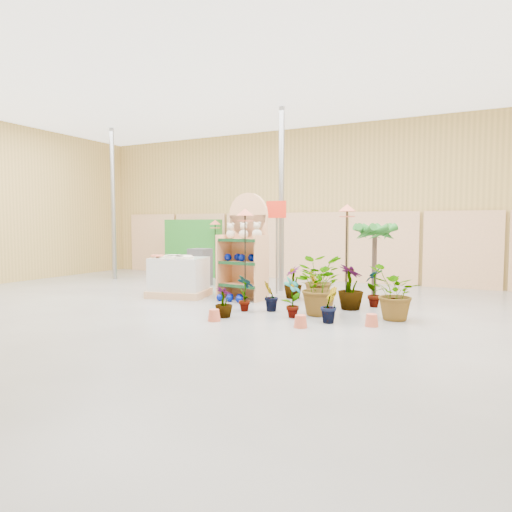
{
  "coord_description": "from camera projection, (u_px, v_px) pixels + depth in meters",
  "views": [
    {
      "loc": [
        4.49,
        -6.87,
        1.65
      ],
      "look_at": [
        0.3,
        1.5,
        1.0
      ],
      "focal_mm": 32.0,
      "sensor_mm": 36.0,
      "label": 1
    }
  ],
  "objects": [
    {
      "name": "room",
      "position": [
        229.0,
        195.0,
        8.9
      ],
      "size": [
        15.2,
        12.1,
        4.7
      ],
      "color": "slate",
      "rests_on": "ground"
    },
    {
      "name": "display_shelf",
      "position": [
        246.0,
        250.0,
        10.11
      ],
      "size": [
        1.04,
        0.72,
        2.35
      ],
      "rotation": [
        0.0,
        0.0,
        -0.1
      ],
      "color": "tan",
      "rests_on": "ground"
    },
    {
      "name": "teddy_bears",
      "position": [
        245.0,
        232.0,
        9.97
      ],
      "size": [
        0.86,
        0.22,
        0.36
      ],
      "color": "#C2B197",
      "rests_on": "display_shelf"
    },
    {
      "name": "gazing_balls_shelf",
      "position": [
        243.0,
        258.0,
        9.99
      ],
      "size": [
        0.86,
        0.3,
        0.16
      ],
      "color": "#000E7D",
      "rests_on": "display_shelf"
    },
    {
      "name": "gazing_balls_floor",
      "position": [
        232.0,
        298.0,
        9.8
      ],
      "size": [
        0.63,
        0.39,
        0.15
      ],
      "color": "#000E7D",
      "rests_on": "ground"
    },
    {
      "name": "pallet_stack",
      "position": [
        179.0,
        277.0,
        10.42
      ],
      "size": [
        1.47,
        1.31,
        0.94
      ],
      "rotation": [
        0.0,
        0.0,
        0.23
      ],
      "color": "tan",
      "rests_on": "ground"
    },
    {
      "name": "charcoal_planters",
      "position": [
        197.0,
        270.0,
        12.33
      ],
      "size": [
        0.8,
        0.5,
        1.0
      ],
      "color": "#323233",
      "rests_on": "ground"
    },
    {
      "name": "trellis_stock",
      "position": [
        193.0,
        248.0,
        14.52
      ],
      "size": [
        2.0,
        0.3,
        1.8
      ],
      "primitive_type": "cube",
      "color": "#216E21",
      "rests_on": "ground"
    },
    {
      "name": "offer_sign",
      "position": [
        276.0,
        228.0,
        10.75
      ],
      "size": [
        0.5,
        0.08,
        2.2
      ],
      "color": "gray",
      "rests_on": "ground"
    },
    {
      "name": "bird_table_front",
      "position": [
        245.0,
        216.0,
        8.83
      ],
      "size": [
        0.34,
        0.34,
        1.96
      ],
      "color": "black",
      "rests_on": "ground"
    },
    {
      "name": "bird_table_right",
      "position": [
        347.0,
        212.0,
        8.87
      ],
      "size": [
        0.34,
        0.34,
        2.04
      ],
      "color": "black",
      "rests_on": "ground"
    },
    {
      "name": "bird_table_back",
      "position": [
        215.0,
        224.0,
        13.59
      ],
      "size": [
        0.34,
        0.34,
        1.78
      ],
      "color": "black",
      "rests_on": "ground"
    },
    {
      "name": "palm",
      "position": [
        375.0,
        231.0,
        9.45
      ],
      "size": [
        0.7,
        0.7,
        1.77
      ],
      "color": "#3F2F25",
      "rests_on": "ground"
    },
    {
      "name": "potted_plant_0",
      "position": [
        245.0,
        293.0,
        8.66
      ],
      "size": [
        0.43,
        0.37,
        0.7
      ],
      "primitive_type": "imported",
      "rotation": [
        0.0,
        0.0,
        2.76
      ],
      "color": "#1B601C",
      "rests_on": "ground"
    },
    {
      "name": "potted_plant_1",
      "position": [
        271.0,
        296.0,
        8.63
      ],
      "size": [
        0.29,
        0.35,
        0.59
      ],
      "primitive_type": "imported",
      "rotation": [
        0.0,
        0.0,
        4.8
      ],
      "color": "#1B601C",
      "rests_on": "ground"
    },
    {
      "name": "potted_plant_2",
      "position": [
        318.0,
        286.0,
        8.33
      ],
      "size": [
        1.08,
        1.16,
        1.06
      ],
      "primitive_type": "imported",
      "rotation": [
        0.0,
        0.0,
        1.88
      ],
      "color": "#1B601C",
      "rests_on": "ground"
    },
    {
      "name": "potted_plant_3",
      "position": [
        351.0,
        287.0,
        8.84
      ],
      "size": [
        0.68,
        0.68,
        0.88
      ],
      "primitive_type": "imported",
      "rotation": [
        0.0,
        0.0,
        2.57
      ],
      "color": "#1B601C",
      "rests_on": "ground"
    },
    {
      "name": "potted_plant_4",
      "position": [
        374.0,
        286.0,
        9.1
      ],
      "size": [
        0.42,
        0.51,
        0.82
      ],
      "primitive_type": "imported",
      "rotation": [
        0.0,
        0.0,
        4.38
      ],
      "color": "#1B601C",
      "rests_on": "ground"
    },
    {
      "name": "potted_plant_5",
      "position": [
        316.0,
        288.0,
        9.47
      ],
      "size": [
        0.33,
        0.4,
        0.68
      ],
      "primitive_type": "imported",
      "rotation": [
        0.0,
        0.0,
        4.81
      ],
      "color": "#1B601C",
      "rests_on": "ground"
    },
    {
      "name": "potted_plant_6",
      "position": [
        316.0,
        279.0,
        9.73
      ],
      "size": [
        0.87,
        0.76,
        0.96
      ],
      "primitive_type": "imported",
      "rotation": [
        0.0,
        0.0,
        3.15
      ],
      "color": "#1B601C",
      "rests_on": "ground"
    },
    {
      "name": "potted_plant_7",
      "position": [
        224.0,
        302.0,
        8.09
      ],
      "size": [
        0.37,
        0.37,
        0.55
      ],
      "primitive_type": "imported",
      "rotation": [
        0.0,
        0.0,
        2.93
      ],
      "color": "#1B601C",
      "rests_on": "ground"
    },
    {
      "name": "potted_plant_8",
      "position": [
        292.0,
        297.0,
        8.04
      ],
      "size": [
        0.36,
        0.44,
        0.73
      ],
      "primitive_type": "imported",
      "rotation": [
        0.0,
        0.0,
        1.28
      ],
      "color": "#1B601C",
      "rests_on": "ground"
    },
    {
      "name": "potted_plant_9",
      "position": [
        329.0,
        305.0,
        7.65
      ],
      "size": [
        0.3,
        0.35,
        0.61
      ],
      "primitive_type": "imported",
      "rotation": [
        0.0,
        0.0,
        1.65
      ],
      "color": "#1B601C",
      "rests_on": "ground"
    },
    {
      "name": "potted_plant_10",
      "position": [
        395.0,
        293.0,
        7.82
      ],
      "size": [
        0.97,
        1.05,
        0.95
      ],
      "primitive_type": "imported",
      "rotation": [
        0.0,
        0.0,
        4.39
      ],
      "color": "#1B601C",
      "rests_on": "ground"
    },
    {
      "name": "potted_plant_11",
      "position": [
        293.0,
        282.0,
        10.19
      ],
      "size": [
        0.57,
        0.57,
        0.73
      ],
      "primitive_type": "imported",
      "rotation": [
        0.0,
        0.0,
        5.4
      ],
      "color": "#1B601C",
      "rests_on": "ground"
    }
  ]
}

